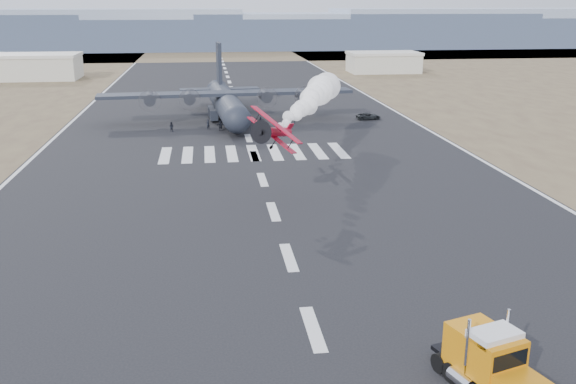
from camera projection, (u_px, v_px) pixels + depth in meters
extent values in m
plane|color=black|center=(313.00, 329.00, 40.92)|extent=(500.00, 500.00, 0.00)
cube|color=brown|center=(220.00, 53.00, 259.56)|extent=(500.00, 80.00, 0.00)
cube|color=#8290A6|center=(67.00, 29.00, 277.70)|extent=(150.00, 50.00, 17.00)
cube|color=#8290A6|center=(217.00, 33.00, 286.22)|extent=(150.00, 50.00, 13.00)
cube|color=#8290A6|center=(360.00, 30.00, 293.89)|extent=(150.00, 50.00, 15.00)
cube|color=#8290A6|center=(495.00, 27.00, 301.55)|extent=(150.00, 50.00, 17.00)
cube|color=#B1AE9E|center=(33.00, 68.00, 171.54)|extent=(24.00, 14.00, 6.00)
cube|color=beige|center=(31.00, 55.00, 170.60)|extent=(24.50, 14.50, 0.80)
cube|color=#B1AE9E|center=(383.00, 63.00, 188.39)|extent=(20.00, 12.00, 5.20)
cube|color=beige|center=(384.00, 53.00, 187.57)|extent=(20.50, 12.50, 0.80)
cube|color=black|center=(478.00, 375.00, 34.86)|extent=(3.16, 6.96, 0.26)
cube|color=orange|center=(497.00, 358.00, 33.31)|extent=(2.99, 2.52, 2.25)
cube|color=black|center=(510.00, 360.00, 32.46)|extent=(2.18, 0.79, 0.92)
cube|color=silver|center=(495.00, 335.00, 33.25)|extent=(2.93, 2.33, 0.51)
cube|color=orange|center=(473.00, 347.00, 35.00)|extent=(3.05, 2.72, 2.66)
cylinder|color=black|center=(451.00, 372.00, 35.10)|extent=(0.73, 1.19, 1.12)
cylinder|color=black|center=(485.00, 362.00, 36.05)|extent=(0.73, 1.19, 1.12)
cylinder|color=black|center=(440.00, 363.00, 35.99)|extent=(0.73, 1.19, 1.12)
cylinder|color=black|center=(473.00, 354.00, 36.93)|extent=(0.73, 1.19, 1.12)
cylinder|color=red|center=(276.00, 132.00, 64.32)|extent=(2.60, 5.25, 0.94)
sphere|color=black|center=(276.00, 128.00, 64.41)|extent=(0.73, 0.73, 0.73)
cylinder|color=black|center=(270.00, 137.00, 61.96)|extent=(1.19, 0.94, 1.05)
cylinder|color=black|center=(269.00, 138.00, 61.62)|extent=(2.18, 0.78, 2.30)
cube|color=red|center=(275.00, 136.00, 64.03)|extent=(5.47, 2.77, 3.34)
cube|color=red|center=(274.00, 125.00, 63.38)|extent=(5.63, 2.82, 3.45)
cube|color=red|center=(281.00, 123.00, 66.43)|extent=(0.41, 0.92, 1.05)
cube|color=red|center=(281.00, 128.00, 66.58)|extent=(2.22, 1.38, 0.08)
cylinder|color=black|center=(266.00, 146.00, 64.06)|extent=(0.27, 0.48, 0.46)
cylinder|color=black|center=(282.00, 146.00, 63.73)|extent=(0.27, 0.48, 0.46)
sphere|color=white|center=(281.00, 127.00, 66.77)|extent=(0.73, 0.73, 0.73)
sphere|color=white|center=(286.00, 123.00, 69.12)|extent=(1.01, 1.01, 1.01)
sphere|color=white|center=(291.00, 118.00, 71.46)|extent=(1.29, 1.29, 1.29)
sphere|color=white|center=(295.00, 114.00, 73.81)|extent=(1.57, 1.57, 1.57)
sphere|color=white|center=(299.00, 111.00, 76.16)|extent=(1.85, 1.85, 1.85)
sphere|color=white|center=(303.00, 107.00, 78.50)|extent=(2.13, 2.13, 2.13)
sphere|color=white|center=(307.00, 104.00, 80.85)|extent=(2.41, 2.41, 2.41)
sphere|color=white|center=(310.00, 101.00, 83.20)|extent=(2.68, 2.68, 2.68)
sphere|color=white|center=(313.00, 98.00, 85.54)|extent=(2.96, 2.96, 2.96)
sphere|color=white|center=(316.00, 95.00, 87.89)|extent=(3.24, 3.24, 3.24)
sphere|color=white|center=(319.00, 92.00, 90.24)|extent=(3.52, 3.52, 3.52)
sphere|color=white|center=(322.00, 90.00, 92.58)|extent=(3.80, 3.80, 3.80)
sphere|color=white|center=(325.00, 87.00, 94.93)|extent=(4.08, 4.08, 4.08)
cylinder|color=black|center=(227.00, 104.00, 111.84)|extent=(6.36, 30.72, 4.36)
sphere|color=black|center=(237.00, 119.00, 97.50)|extent=(4.36, 4.36, 4.36)
cone|color=black|center=(219.00, 93.00, 126.18)|extent=(4.78, 6.81, 4.36)
cube|color=black|center=(227.00, 93.00, 110.23)|extent=(43.78, 7.44, 0.54)
cylinder|color=black|center=(150.00, 99.00, 107.46)|extent=(2.23, 4.26, 1.96)
cylinder|color=#3F3F44|center=(150.00, 101.00, 105.41)|extent=(3.70, 0.30, 3.70)
cylinder|color=black|center=(189.00, 98.00, 108.66)|extent=(2.23, 4.26, 1.96)
cylinder|color=#3F3F44|center=(190.00, 100.00, 106.61)|extent=(3.70, 0.30, 3.70)
cylinder|color=black|center=(265.00, 96.00, 111.08)|extent=(2.23, 4.26, 1.96)
cylinder|color=#3F3F44|center=(267.00, 98.00, 109.03)|extent=(3.70, 0.30, 3.70)
cylinder|color=black|center=(302.00, 95.00, 112.28)|extent=(2.23, 4.26, 1.96)
cylinder|color=#3F3F44|center=(305.00, 97.00, 110.24)|extent=(3.70, 0.30, 3.70)
cube|color=black|center=(219.00, 66.00, 122.58)|extent=(0.98, 4.93, 8.71)
cube|color=black|center=(219.00, 89.00, 124.40)|extent=(15.43, 4.27, 0.38)
cube|color=black|center=(213.00, 113.00, 112.89)|extent=(1.74, 6.61, 1.74)
cylinder|color=black|center=(213.00, 116.00, 113.06)|extent=(0.62, 1.23, 1.20)
cube|color=black|center=(240.00, 112.00, 113.77)|extent=(1.74, 6.61, 1.74)
cylinder|color=black|center=(240.00, 115.00, 113.95)|extent=(0.62, 1.23, 1.20)
cylinder|color=black|center=(235.00, 130.00, 101.24)|extent=(0.50, 1.01, 0.98)
imported|color=black|center=(368.00, 116.00, 113.28)|extent=(4.44, 2.39, 1.19)
imported|color=black|center=(208.00, 124.00, 104.48)|extent=(0.79, 0.76, 1.68)
imported|color=black|center=(171.00, 127.00, 102.63)|extent=(0.89, 0.76, 1.56)
imported|color=black|center=(294.00, 119.00, 109.53)|extent=(1.02, 1.06, 1.56)
imported|color=black|center=(248.00, 121.00, 106.60)|extent=(1.11, 0.58, 1.87)
imported|color=black|center=(245.00, 125.00, 104.44)|extent=(0.89, 0.89, 1.60)
imported|color=black|center=(221.00, 125.00, 103.38)|extent=(1.66, 0.89, 1.71)
imported|color=black|center=(261.00, 121.00, 107.42)|extent=(0.70, 0.63, 1.62)
imported|color=black|center=(234.00, 119.00, 108.48)|extent=(0.72, 1.00, 1.88)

